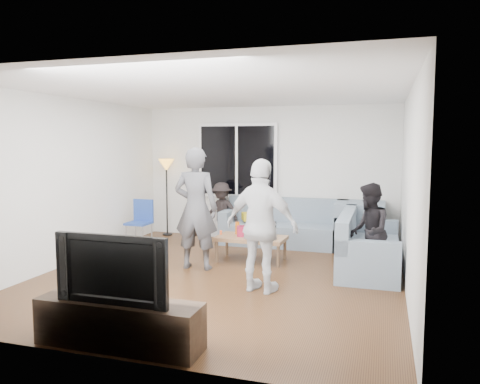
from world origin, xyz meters
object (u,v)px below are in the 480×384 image
(side_chair, at_px, (139,224))
(floor_lamp, at_px, (167,198))
(spectator_right, at_px, (369,232))
(coffee_table, at_px, (251,249))
(spectator_back, at_px, (222,212))
(player_right, at_px, (262,226))
(sofa_back_section, at_px, (283,222))
(tv_console, at_px, (119,324))
(player_left, at_px, (196,208))
(television, at_px, (118,267))
(sofa_right_section, at_px, (370,242))

(side_chair, height_order, floor_lamp, floor_lamp)
(spectator_right, bearing_deg, coffee_table, -112.33)
(floor_lamp, bearing_deg, side_chair, -90.00)
(spectator_back, bearing_deg, coffee_table, -44.60)
(player_right, bearing_deg, spectator_right, -129.61)
(sofa_back_section, bearing_deg, tv_console, -96.62)
(side_chair, distance_m, player_left, 1.94)
(tv_console, xyz_separation_m, television, (0.00, 0.00, 0.54))
(sofa_right_section, distance_m, spectator_right, 0.62)
(player_left, height_order, spectator_back, player_left)
(spectator_right, distance_m, spectator_back, 3.39)
(player_right, distance_m, television, 2.15)
(player_left, distance_m, television, 2.78)
(sofa_right_section, bearing_deg, coffee_table, 91.24)
(floor_lamp, height_order, tv_console, floor_lamp)
(television, bearing_deg, sofa_back_section, 83.38)
(sofa_back_section, xyz_separation_m, player_left, (-0.92, -2.01, 0.49))
(spectator_back, height_order, tv_console, spectator_back)
(sofa_right_section, height_order, television, television)
(coffee_table, relative_size, player_right, 0.65)
(player_left, xyz_separation_m, spectator_back, (-0.31, 2.04, -0.35))
(coffee_table, distance_m, spectator_back, 1.72)
(sofa_back_section, bearing_deg, television, -96.62)
(player_left, distance_m, spectator_right, 2.52)
(tv_console, bearing_deg, spectator_right, 53.65)
(sofa_back_section, distance_m, tv_console, 4.81)
(sofa_right_section, xyz_separation_m, player_left, (-2.51, -0.72, 0.49))
(sofa_back_section, bearing_deg, floor_lamp, 175.36)
(side_chair, bearing_deg, floor_lamp, 91.16)
(spectator_right, relative_size, television, 1.21)
(sofa_right_section, height_order, spectator_right, spectator_right)
(sofa_right_section, bearing_deg, side_chair, 85.38)
(sofa_back_section, distance_m, spectator_right, 2.46)
(tv_console, relative_size, television, 1.43)
(floor_lamp, height_order, player_right, player_right)
(spectator_right, height_order, spectator_back, spectator_right)
(television, bearing_deg, player_left, 97.51)
(player_right, xyz_separation_m, spectator_right, (1.28, 0.95, -0.17))
(floor_lamp, bearing_deg, tv_console, -68.81)
(player_left, bearing_deg, spectator_right, -179.35)
(sofa_right_section, bearing_deg, spectator_right, -180.00)
(sofa_right_section, xyz_separation_m, spectator_right, (0.00, -0.56, 0.25))
(sofa_right_section, relative_size, coffee_table, 1.82)
(sofa_back_section, height_order, player_right, player_right)
(sofa_back_section, distance_m, floor_lamp, 2.51)
(spectator_right, bearing_deg, tv_console, -42.75)
(coffee_table, bearing_deg, floor_lamp, 145.49)
(player_right, bearing_deg, side_chair, -19.50)
(player_right, relative_size, television, 1.52)
(sofa_right_section, distance_m, coffee_table, 1.85)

